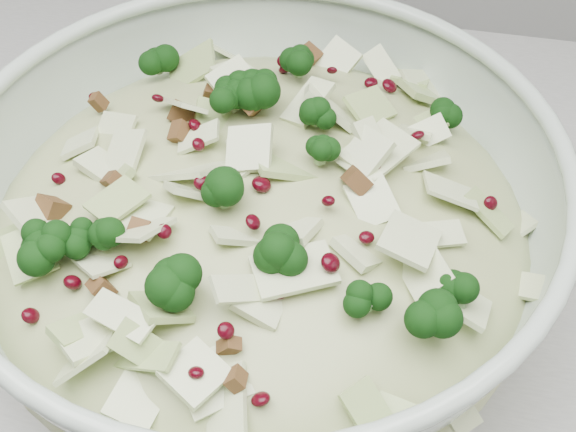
{
  "coord_description": "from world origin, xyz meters",
  "views": [
    {
      "loc": [
        0.67,
        1.28,
        1.37
      ],
      "look_at": [
        0.6,
        1.59,
        1.01
      ],
      "focal_mm": 50.0,
      "sensor_mm": 36.0,
      "label": 1
    }
  ],
  "objects": [
    {
      "name": "salad",
      "position": [
        0.58,
        1.6,
        1.0
      ],
      "size": [
        0.45,
        0.45,
        0.15
      ],
      "rotation": [
        0.0,
        0.0,
        0.39
      ],
      "color": "tan",
      "rests_on": "mixing_bowl"
    },
    {
      "name": "mixing_bowl",
      "position": [
        0.58,
        1.6,
        0.98
      ],
      "size": [
        0.47,
        0.47,
        0.15
      ],
      "rotation": [
        0.0,
        0.0,
        0.34
      ],
      "color": "#AFC0B1",
      "rests_on": "counter"
    }
  ]
}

